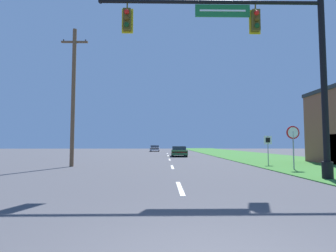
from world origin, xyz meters
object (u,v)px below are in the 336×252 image
(route_sign_post, at_px, (268,143))
(utility_pole_near, at_px, (73,94))
(far_car, at_px, (155,148))
(stop_sign, at_px, (293,138))
(car_ahead, at_px, (179,151))
(signal_mast, at_px, (269,57))

(route_sign_post, relative_size, utility_pole_near, 0.22)
(far_car, relative_size, stop_sign, 1.76)
(car_ahead, height_order, stop_sign, stop_sign)
(far_car, height_order, stop_sign, stop_sign)
(route_sign_post, bearing_deg, signal_mast, -110.82)
(car_ahead, relative_size, utility_pole_near, 0.49)
(car_ahead, xyz_separation_m, utility_pole_near, (-7.96, -14.07, 4.23))
(car_ahead, distance_m, utility_pole_near, 16.71)
(stop_sign, bearing_deg, signal_mast, -126.27)
(car_ahead, relative_size, far_car, 1.04)
(far_car, bearing_deg, stop_sign, -76.02)
(route_sign_post, bearing_deg, utility_pole_near, -176.25)
(car_ahead, bearing_deg, route_sign_post, -67.21)
(far_car, distance_m, stop_sign, 38.45)
(car_ahead, bearing_deg, utility_pole_near, -119.48)
(car_ahead, distance_m, route_sign_post, 14.34)
(signal_mast, distance_m, stop_sign, 6.04)
(far_car, relative_size, route_sign_post, 2.17)
(stop_sign, bearing_deg, car_ahead, 108.93)
(utility_pole_near, bearing_deg, signal_mast, -31.26)
(car_ahead, height_order, far_car, same)
(signal_mast, relative_size, car_ahead, 2.20)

